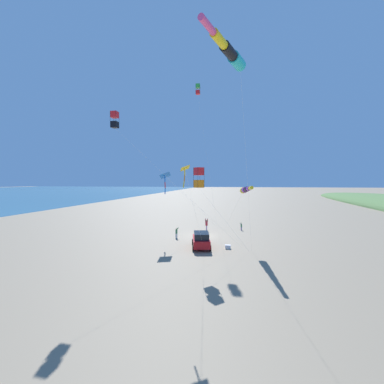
# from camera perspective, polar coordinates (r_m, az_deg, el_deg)

# --- Properties ---
(ground_plane) EXTENTS (600.00, 600.00, 0.00)m
(ground_plane) POSITION_cam_1_polar(r_m,az_deg,el_deg) (36.68, 2.43, -9.71)
(ground_plane) COLOR gray
(parked_car) EXTENTS (2.70, 4.57, 1.85)m
(parked_car) POSITION_cam_1_polar(r_m,az_deg,el_deg) (29.86, 2.07, -10.65)
(parked_car) COLOR red
(parked_car) RESTS_ON ground_plane
(cooler_box) EXTENTS (0.62, 0.42, 0.42)m
(cooler_box) POSITION_cam_1_polar(r_m,az_deg,el_deg) (30.00, 8.05, -12.07)
(cooler_box) COLOR white
(cooler_box) RESTS_ON ground_plane
(person_adult_flyer) EXTENTS (0.48, 0.60, 1.86)m
(person_adult_flyer) POSITION_cam_1_polar(r_m,az_deg,el_deg) (39.99, 3.28, -7.21)
(person_adult_flyer) COLOR #8E6B9E
(person_adult_flyer) RESTS_ON ground_plane
(person_child_green_jacket) EXTENTS (0.39, 0.42, 1.17)m
(person_child_green_jacket) POSITION_cam_1_polar(r_m,az_deg,el_deg) (41.02, 11.00, -7.54)
(person_child_green_jacket) COLOR #8E6B9E
(person_child_green_jacket) RESTS_ON ground_plane
(person_child_grey_jacket) EXTENTS (0.48, 0.39, 1.44)m
(person_child_grey_jacket) POSITION_cam_1_polar(r_m,az_deg,el_deg) (34.96, -3.50, -9.00)
(person_child_grey_jacket) COLOR silver
(person_child_grey_jacket) RESTS_ON ground_plane
(kite_delta_striped_overhead) EXTENTS (7.18, 10.42, 8.96)m
(kite_delta_striped_overhead) POSITION_cam_1_polar(r_m,az_deg,el_deg) (33.55, -6.16, 3.64)
(kite_delta_striped_overhead) COLOR blue
(kite_delta_striped_overhead) RESTS_ON ground_plane
(kite_box_red_high_left) EXTENTS (12.33, 7.66, 14.28)m
(kite_box_red_high_left) POSITION_cam_1_polar(r_m,az_deg,el_deg) (25.94, -16.91, 15.21)
(kite_box_red_high_left) COLOR red
(kite_box_red_high_left) RESTS_ON ground_plane
(kite_box_teal_far_right) EXTENTS (3.20, 2.77, 22.57)m
(kite_box_teal_far_right) POSITION_cam_1_polar(r_m,az_deg,el_deg) (41.96, 1.33, 22.01)
(kite_box_teal_far_right) COLOR green
(kite_box_teal_far_right) RESTS_ON ground_plane
(kite_box_small_distant) EXTENTS (5.67, 4.14, 9.06)m
(kite_box_small_distant) POSITION_cam_1_polar(r_m,az_deg,el_deg) (25.00, 1.54, 3.25)
(kite_box_small_distant) COLOR red
(kite_box_small_distant) RESTS_ON ground_plane
(kite_windsock_green_low_center) EXTENTS (3.40, 16.78, 7.28)m
(kite_windsock_green_low_center) POSITION_cam_1_polar(r_m,az_deg,el_deg) (28.74, 11.90, 0.52)
(kite_windsock_green_low_center) COLOR yellow
(kite_windsock_green_low_center) RESTS_ON ground_plane
(kite_windsock_orange_high_right) EXTENTS (3.87, 15.02, 16.87)m
(kite_windsock_orange_high_right) POSITION_cam_1_polar(r_m,az_deg,el_deg) (19.71, 8.40, 28.61)
(kite_windsock_orange_high_right) COLOR #1EB7C6
(kite_windsock_orange_high_right) RESTS_ON ground_plane
(kite_delta_purple_drifting) EXTENTS (0.78, 11.25, 8.88)m
(kite_delta_purple_drifting) POSITION_cam_1_polar(r_m,az_deg,el_deg) (17.73, -1.69, 5.15)
(kite_delta_purple_drifting) COLOR yellow
(kite_delta_purple_drifting) RESTS_ON ground_plane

